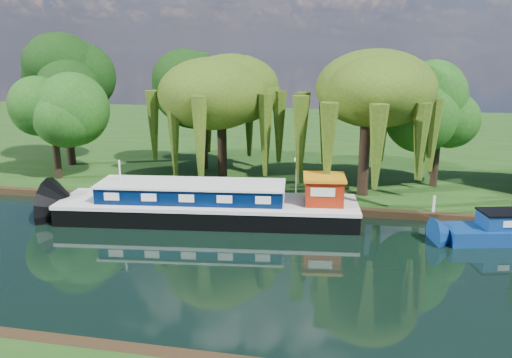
# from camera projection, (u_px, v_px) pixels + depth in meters

# --- Properties ---
(ground) EXTENTS (120.00, 120.00, 0.00)m
(ground) POSITION_uv_depth(u_px,v_px,m) (259.00, 264.00, 23.66)
(ground) COLOR black
(far_bank) EXTENTS (120.00, 52.00, 0.45)m
(far_bank) POSITION_uv_depth(u_px,v_px,m) (316.00, 138.00, 55.86)
(far_bank) COLOR #1A390F
(far_bank) RESTS_ON ground
(dutch_barge) EXTENTS (17.90, 5.96, 3.71)m
(dutch_barge) POSITION_uv_depth(u_px,v_px,m) (211.00, 205.00, 29.55)
(dutch_barge) COLOR black
(dutch_barge) RESTS_ON ground
(red_dinghy) EXTENTS (3.29, 2.60, 0.61)m
(red_dinghy) POSITION_uv_depth(u_px,v_px,m) (165.00, 210.00, 31.49)
(red_dinghy) COLOR maroon
(red_dinghy) RESTS_ON ground
(willow_left) EXTENTS (7.17, 7.17, 8.59)m
(willow_left) POSITION_uv_depth(u_px,v_px,m) (221.00, 94.00, 36.38)
(willow_left) COLOR black
(willow_left) RESTS_ON far_bank
(willow_right) EXTENTS (7.04, 7.04, 8.58)m
(willow_right) POSITION_uv_depth(u_px,v_px,m) (367.00, 100.00, 31.81)
(willow_right) COLOR black
(willow_right) RESTS_ON far_bank
(tree_far_left) EXTENTS (4.67, 4.67, 7.53)m
(tree_far_left) POSITION_uv_depth(u_px,v_px,m) (52.00, 109.00, 36.31)
(tree_far_left) COLOR black
(tree_far_left) RESTS_ON far_bank
(tree_far_back) EXTENTS (5.74, 5.74, 9.65)m
(tree_far_back) POSITION_uv_depth(u_px,v_px,m) (64.00, 83.00, 40.38)
(tree_far_back) COLOR black
(tree_far_back) RESTS_ON far_bank
(tree_far_mid) EXTENTS (5.27, 5.27, 8.62)m
(tree_far_mid) POSITION_uv_depth(u_px,v_px,m) (203.00, 95.00, 39.15)
(tree_far_mid) COLOR black
(tree_far_mid) RESTS_ON far_bank
(tree_far_right) EXTENTS (4.58, 4.58, 7.50)m
(tree_far_right) POSITION_uv_depth(u_px,v_px,m) (440.00, 113.00, 34.15)
(tree_far_right) COLOR black
(tree_far_right) RESTS_ON far_bank
(lamppost) EXTENTS (0.36, 0.36, 2.56)m
(lamppost) POSITION_uv_depth(u_px,v_px,m) (297.00, 166.00, 32.92)
(lamppost) COLOR silver
(lamppost) RESTS_ON far_bank
(mooring_posts) EXTENTS (19.16, 0.16, 1.00)m
(mooring_posts) POSITION_uv_depth(u_px,v_px,m) (277.00, 195.00, 31.49)
(mooring_posts) COLOR silver
(mooring_posts) RESTS_ON far_bank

